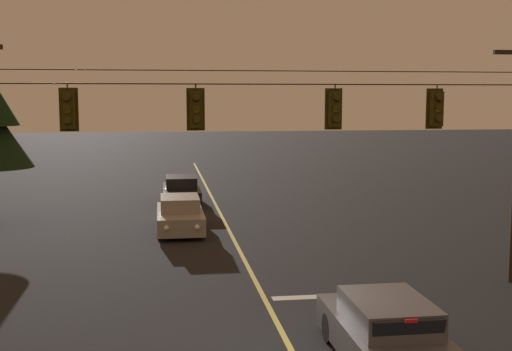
# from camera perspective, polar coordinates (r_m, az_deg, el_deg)

# --- Properties ---
(lane_centre_stripe) EXTENTS (0.14, 60.00, 0.01)m
(lane_centre_stripe) POSITION_cam_1_polar(r_m,az_deg,el_deg) (24.08, -1.72, -5.98)
(lane_centre_stripe) COLOR #D1C64C
(lane_centre_stripe) RESTS_ON ground
(stop_bar_paint) EXTENTS (3.40, 0.36, 0.01)m
(stop_bar_paint) POSITION_cam_1_polar(r_m,az_deg,el_deg) (18.15, 6.79, -10.31)
(stop_bar_paint) COLOR silver
(stop_bar_paint) RESTS_ON ground
(signal_span_assembly) EXTENTS (16.64, 0.32, 7.07)m
(signal_span_assembly) POSITION_cam_1_polar(r_m,az_deg,el_deg) (17.62, 0.47, 1.43)
(signal_span_assembly) COLOR #2D2116
(signal_span_assembly) RESTS_ON ground
(traffic_light_leftmost) EXTENTS (0.48, 0.41, 1.22)m
(traffic_light_leftmost) POSITION_cam_1_polar(r_m,az_deg,el_deg) (17.47, -15.98, 5.51)
(traffic_light_leftmost) COLOR black
(traffic_light_left_inner) EXTENTS (0.48, 0.41, 1.22)m
(traffic_light_left_inner) POSITION_cam_1_polar(r_m,az_deg,el_deg) (17.34, -5.22, 5.74)
(traffic_light_left_inner) COLOR black
(traffic_light_centre) EXTENTS (0.48, 0.41, 1.22)m
(traffic_light_centre) POSITION_cam_1_polar(r_m,az_deg,el_deg) (17.94, 6.86, 5.75)
(traffic_light_centre) COLOR black
(traffic_light_right_inner) EXTENTS (0.48, 0.41, 1.22)m
(traffic_light_right_inner) POSITION_cam_1_polar(r_m,az_deg,el_deg) (18.90, 15.38, 5.61)
(traffic_light_right_inner) COLOR black
(car_waiting_near_lane) EXTENTS (1.80, 4.33, 1.39)m
(car_waiting_near_lane) POSITION_cam_1_polar(r_m,az_deg,el_deg) (13.71, 11.23, -13.30)
(car_waiting_near_lane) COLOR #4C4C51
(car_waiting_near_lane) RESTS_ON ground
(car_oncoming_lead) EXTENTS (1.80, 4.42, 1.39)m
(car_oncoming_lead) POSITION_cam_1_polar(r_m,az_deg,el_deg) (26.50, -6.60, -3.42)
(car_oncoming_lead) COLOR gray
(car_oncoming_lead) RESTS_ON ground
(car_oncoming_trailing) EXTENTS (1.80, 4.42, 1.39)m
(car_oncoming_trailing) POSITION_cam_1_polar(r_m,az_deg,el_deg) (33.16, -6.49, -1.36)
(car_oncoming_trailing) COLOR black
(car_oncoming_trailing) RESTS_ON ground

